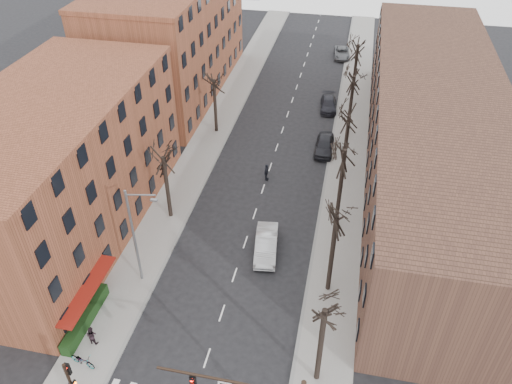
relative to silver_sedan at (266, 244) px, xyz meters
The scene contains 24 objects.
sidewalk_left 22.21m from the silver_sedan, 116.82° to the left, with size 4.00×90.00×0.15m, color gray.
sidewalk_right 20.70m from the silver_sedan, 73.18° to the left, with size 4.00×90.00×0.15m, color gray.
building_left_near 18.74m from the silver_sedan, behind, with size 12.00×26.00×12.00m, color brown.
building_left_far 34.52m from the silver_sedan, 122.02° to the left, with size 12.00×28.00×14.00m, color brown.
building_right 20.78m from the silver_sedan, 46.63° to the left, with size 12.00×50.00×10.00m, color #503225.
awning_left 14.68m from the silver_sedan, 141.15° to the right, with size 1.20×7.00×0.15m, color maroon.
hedge 15.38m from the silver_sedan, 138.48° to the right, with size 0.80×6.00×1.00m, color #1B3813.
tree_right_a 12.54m from the silver_sedan, 63.49° to the right, with size 5.20×5.20×10.00m, color black, non-canonical shape.
tree_right_b 6.49m from the silver_sedan, 29.78° to the right, with size 5.20×5.20×10.80m, color black, non-canonical shape.
tree_right_c 7.42m from the silver_sedan, 40.70° to the left, with size 5.20×5.20×11.60m, color black, non-canonical shape.
tree_right_d 14.00m from the silver_sedan, 66.43° to the left, with size 5.20×5.20×10.00m, color black, non-canonical shape.
tree_right_e 21.56m from the silver_sedan, 74.97° to the left, with size 5.20×5.20×10.80m, color black, non-canonical shape.
tree_right_f 29.35m from the silver_sedan, 79.03° to the left, with size 5.20×5.20×11.60m, color black, non-canonical shape.
tree_left_a 10.05m from the silver_sedan, 163.74° to the left, with size 5.20×5.20×9.50m, color black, non-canonical shape.
tree_left_b 21.14m from the silver_sedan, 117.08° to the left, with size 5.20×5.20×9.50m, color black, non-canonical shape.
signal_pole_left 18.57m from the silver_sedan, 119.14° to the right, with size 0.47×0.44×4.40m.
streetlight 11.23m from the silver_sedan, 150.12° to the right, with size 2.45×0.22×9.03m.
silver_sedan is the anchor object (origin of this frame).
parked_car_near 17.40m from the silver_sedan, 79.12° to the left, with size 1.99×4.95×1.69m, color black.
parked_car_mid 27.38m from the silver_sedan, 84.12° to the left, with size 1.98×4.86×1.41m, color black.
parked_car_far 44.83m from the silver_sedan, 85.80° to the left, with size 2.31×5.01×1.39m, color #585A5F.
pedestrian_b 15.53m from the silver_sedan, 131.17° to the right, with size 0.76×0.60×1.57m, color black.
pedestrian_crossing 10.62m from the silver_sedan, 100.79° to the left, with size 1.08×0.45×1.84m, color black.
bicycle 16.84m from the silver_sedan, 126.57° to the right, with size 0.68×1.95×1.02m, color gray.
Camera 1 is at (7.55, -15.41, 30.07)m, focal length 35.00 mm.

